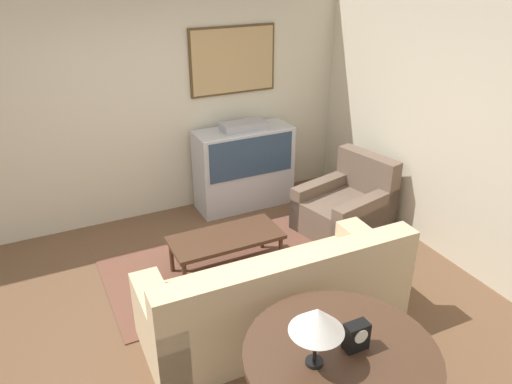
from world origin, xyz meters
name	(u,v)px	position (x,y,z in m)	size (l,w,h in m)	color
ground_plane	(212,309)	(0.00, 0.00, 0.00)	(12.00, 12.00, 0.00)	brown
wall_back	(142,109)	(0.02, 2.13, 1.36)	(12.00, 0.10, 2.70)	beige
wall_right	(447,131)	(2.63, 0.00, 1.35)	(0.06, 12.00, 2.70)	beige
area_rug	(222,267)	(0.35, 0.59, 0.01)	(2.37, 1.41, 0.01)	brown
tv	(244,167)	(1.16, 1.81, 0.53)	(1.22, 0.48, 1.12)	#B7B7BC
couch	(277,299)	(0.41, -0.49, 0.32)	(2.29, 0.90, 0.90)	#CCB289
armchair	(346,207)	(1.99, 0.72, 0.27)	(1.12, 1.01, 0.86)	brown
coffee_table	(226,240)	(0.37, 0.53, 0.37)	(1.14, 0.52, 0.41)	#472D1E
console_table	(341,360)	(0.27, -1.61, 0.69)	(1.26, 1.26, 0.75)	#472D1E
table_lamp	(317,321)	(0.06, -1.61, 1.08)	(0.34, 0.34, 0.42)	black
mantel_clock	(356,336)	(0.37, -1.61, 0.84)	(0.16, 0.10, 0.19)	black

